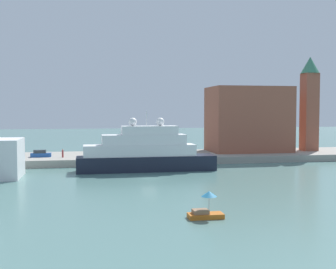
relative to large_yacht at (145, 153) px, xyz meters
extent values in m
plane|color=slate|center=(-0.46, -8.73, -3.33)|extent=(400.00, 400.00, 0.00)
cube|color=gray|center=(-0.46, 16.32, -2.60)|extent=(110.00, 18.11, 1.47)
cube|color=black|center=(0.38, 0.00, -1.93)|extent=(25.47, 4.95, 2.80)
cube|color=white|center=(-0.90, 0.00, 0.50)|extent=(20.38, 4.56, 2.07)
cube|color=white|center=(-0.13, 0.00, 2.47)|extent=(15.28, 4.16, 1.85)
cube|color=white|center=(0.88, 0.00, 4.18)|extent=(10.19, 3.77, 1.58)
cylinder|color=silver|center=(0.38, 0.00, 6.33)|extent=(0.16, 0.16, 2.72)
sphere|color=white|center=(2.92, 0.00, 5.73)|extent=(1.52, 1.52, 1.52)
sphere|color=white|center=(-2.17, 0.00, 5.73)|extent=(1.52, 1.52, 1.52)
cube|color=#C66019|center=(1.63, -36.03, -3.08)|extent=(3.66, 1.64, 0.51)
cube|color=#8C6647|center=(1.08, -36.03, -2.61)|extent=(1.61, 1.31, 0.43)
cylinder|color=#B2B2B2|center=(2.00, -36.03, -1.95)|extent=(0.06, 0.06, 1.75)
cone|color=teal|center=(2.00, -36.03, -0.79)|extent=(1.64, 1.64, 0.58)
cube|color=#93513D|center=(27.14, 18.44, 5.73)|extent=(18.32, 12.04, 15.19)
cube|color=#93513D|center=(42.27, 17.53, 7.42)|extent=(3.40, 3.40, 18.56)
cone|color=#387A5B|center=(42.27, 17.53, 18.66)|extent=(4.42, 4.42, 3.93)
cube|color=#1E4C99|center=(-19.90, 14.31, -1.46)|extent=(4.13, 1.62, 0.81)
cube|color=#262D33|center=(-20.10, 14.31, -0.72)|extent=(2.48, 1.46, 0.66)
cylinder|color=maroon|center=(-15.38, 12.42, -1.12)|extent=(0.36, 0.36, 1.49)
sphere|color=tan|center=(-15.38, 12.42, -0.25)|extent=(0.24, 0.24, 0.24)
cylinder|color=black|center=(3.94, 9.03, -1.54)|extent=(0.51, 0.51, 0.64)
camera|label=1|loc=(-10.29, -78.83, 7.83)|focal=46.34mm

